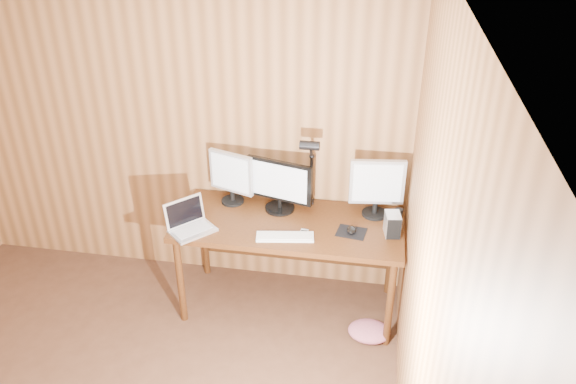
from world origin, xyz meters
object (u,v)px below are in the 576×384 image
(phone, at_px, (303,234))
(speaker, at_px, (398,218))
(monitor_center, at_px, (280,185))
(mouse, at_px, (352,230))
(keyboard, at_px, (285,237))
(monitor_right, at_px, (377,186))
(hard_drive, at_px, (392,224))
(monitor_left, at_px, (231,176))
(desk_lamp, at_px, (310,163))
(desk, at_px, (291,231))
(laptop, at_px, (189,223))

(phone, xyz_separation_m, speaker, (0.63, 0.22, 0.06))
(monitor_center, distance_m, mouse, 0.61)
(keyboard, relative_size, phone, 3.72)
(monitor_right, distance_m, hard_drive, 0.31)
(monitor_center, bearing_deg, monitor_left, -172.26)
(desk_lamp, bearing_deg, phone, -89.00)
(monitor_left, relative_size, phone, 3.75)
(monitor_right, distance_m, desk_lamp, 0.49)
(keyboard, bearing_deg, desk_lamp, 66.72)
(hard_drive, relative_size, desk_lamp, 0.26)
(monitor_right, bearing_deg, phone, -151.46)
(monitor_right, distance_m, speaker, 0.26)
(mouse, bearing_deg, monitor_center, 158.33)
(keyboard, height_order, mouse, mouse)
(hard_drive, bearing_deg, desk_lamp, 147.60)
(desk, distance_m, mouse, 0.48)
(monitor_right, distance_m, laptop, 1.33)
(monitor_right, bearing_deg, monitor_left, 172.22)
(monitor_center, relative_size, phone, 4.54)
(monitor_left, distance_m, keyboard, 0.65)
(monitor_center, xyz_separation_m, monitor_left, (-0.37, 0.04, 0.02))
(monitor_center, bearing_deg, mouse, -7.46)
(monitor_left, height_order, laptop, monitor_left)
(monitor_center, distance_m, monitor_left, 0.37)
(desk, distance_m, monitor_center, 0.35)
(mouse, distance_m, hard_drive, 0.28)
(monitor_right, xyz_separation_m, desk_lamp, (-0.47, 0.02, 0.14))
(laptop, bearing_deg, desk_lamp, -18.75)
(monitor_center, relative_size, laptop, 1.33)
(hard_drive, bearing_deg, desk, 162.31)
(monitor_right, height_order, hard_drive, monitor_right)
(phone, height_order, speaker, speaker)
(desk, height_order, monitor_center, monitor_center)
(mouse, height_order, desk_lamp, desk_lamp)
(desk, distance_m, speaker, 0.78)
(desk, bearing_deg, desk_lamp, 52.95)
(desk, distance_m, monitor_left, 0.59)
(monitor_right, bearing_deg, desk, -175.20)
(desk, xyz_separation_m, speaker, (0.75, 0.01, 0.19))
(mouse, bearing_deg, monitor_right, 60.98)
(hard_drive, bearing_deg, monitor_left, 159.24)
(monitor_left, xyz_separation_m, keyboard, (0.47, -0.41, -0.21))
(keyboard, relative_size, mouse, 3.77)
(laptop, height_order, hard_drive, laptop)
(monitor_right, height_order, laptop, monitor_right)
(mouse, distance_m, phone, 0.33)
(monitor_right, bearing_deg, monitor_center, 175.79)
(speaker, bearing_deg, monitor_center, 174.49)
(laptop, xyz_separation_m, keyboard, (0.67, 0.00, -0.04))
(hard_drive, bearing_deg, keyboard, -175.94)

